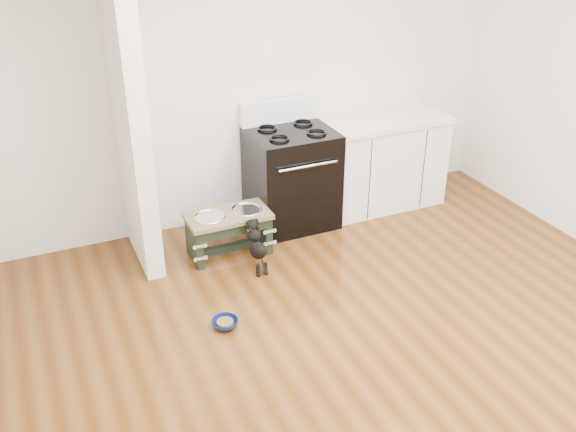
# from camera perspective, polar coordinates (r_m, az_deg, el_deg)

# --- Properties ---
(ground) EXTENTS (5.00, 5.00, 0.00)m
(ground) POSITION_cam_1_polar(r_m,az_deg,el_deg) (4.53, 8.90, -13.05)
(ground) COLOR #4C290D
(ground) RESTS_ON ground
(room_shell) EXTENTS (5.00, 5.00, 5.00)m
(room_shell) POSITION_cam_1_polar(r_m,az_deg,el_deg) (3.69, 10.73, 6.38)
(room_shell) COLOR silver
(room_shell) RESTS_ON ground
(partition_wall) EXTENTS (0.15, 0.80, 2.70)m
(partition_wall) POSITION_cam_1_polar(r_m,az_deg,el_deg) (5.22, -14.00, 9.30)
(partition_wall) COLOR silver
(partition_wall) RESTS_ON ground
(oven_range) EXTENTS (0.76, 0.69, 1.14)m
(oven_range) POSITION_cam_1_polar(r_m,az_deg,el_deg) (5.98, 0.30, 3.55)
(oven_range) COLOR black
(oven_range) RESTS_ON ground
(cabinet_run) EXTENTS (1.24, 0.64, 0.91)m
(cabinet_run) POSITION_cam_1_polar(r_m,az_deg,el_deg) (6.43, 8.24, 4.83)
(cabinet_run) COLOR white
(cabinet_run) RESTS_ON ground
(dog_feeder) EXTENTS (0.72, 0.38, 0.41)m
(dog_feeder) POSITION_cam_1_polar(r_m,az_deg,el_deg) (5.56, -5.29, -0.85)
(dog_feeder) COLOR black
(dog_feeder) RESTS_ON ground
(puppy) EXTENTS (0.13, 0.37, 0.44)m
(puppy) POSITION_cam_1_polar(r_m,az_deg,el_deg) (5.35, -2.81, -2.52)
(puppy) COLOR black
(puppy) RESTS_ON ground
(floor_bowl) EXTENTS (0.21, 0.21, 0.06)m
(floor_bowl) POSITION_cam_1_polar(r_m,az_deg,el_deg) (4.81, -5.61, -9.47)
(floor_bowl) COLOR navy
(floor_bowl) RESTS_ON ground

